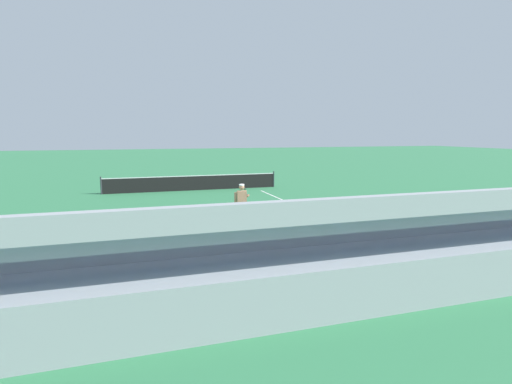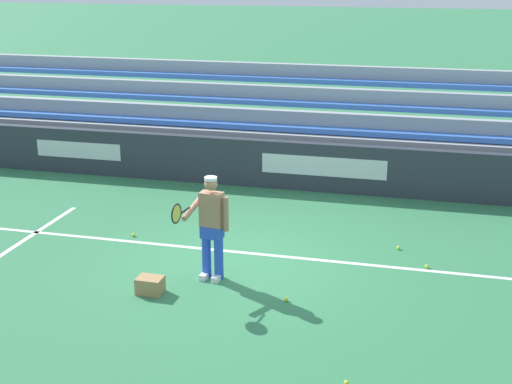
% 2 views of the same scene
% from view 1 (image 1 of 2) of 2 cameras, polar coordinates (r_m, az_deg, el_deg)
% --- Properties ---
extents(ground_plane, '(160.00, 160.00, 0.00)m').
position_cam_1_polar(ground_plane, '(14.86, -2.14, -5.79)').
color(ground_plane, '#337A4C').
extents(court_baseline_white, '(12.00, 0.10, 0.01)m').
position_cam_1_polar(court_baseline_white, '(14.39, -1.60, -6.24)').
color(court_baseline_white, white).
rests_on(court_baseline_white, ground).
extents(court_sideline_white, '(0.10, 12.00, 0.01)m').
position_cam_1_polar(court_sideline_white, '(19.91, 6.20, -2.16)').
color(court_sideline_white, white).
rests_on(court_sideline_white, ground).
extents(court_service_line_white, '(8.22, 0.10, 0.01)m').
position_cam_1_polar(court_service_line_white, '(20.09, -6.36, -2.07)').
color(court_service_line_white, white).
rests_on(court_service_line_white, ground).
extents(back_wall_sponsor_board, '(25.07, 0.25, 1.10)m').
position_cam_1_polar(back_wall_sponsor_board, '(10.63, 4.44, -8.54)').
color(back_wall_sponsor_board, '#2D333D').
rests_on(back_wall_sponsor_board, ground).
extents(bleacher_stand, '(23.82, 2.40, 2.95)m').
position_cam_1_polar(bleacher_stand, '(8.99, 8.87, -10.64)').
color(bleacher_stand, '#9EA3A8').
rests_on(bleacher_stand, ground).
extents(tennis_player, '(0.65, 0.97, 1.71)m').
position_cam_1_polar(tennis_player, '(15.35, -2.03, -1.91)').
color(tennis_player, blue).
rests_on(tennis_player, ground).
extents(ball_box_cardboard, '(0.40, 0.30, 0.26)m').
position_cam_1_polar(ball_box_cardboard, '(16.43, -0.19, -3.93)').
color(ball_box_cardboard, '#A87F51').
rests_on(ball_box_cardboard, ground).
extents(tennis_ball_toward_net, '(0.07, 0.07, 0.07)m').
position_cam_1_polar(tennis_ball_toward_net, '(14.90, 6.95, -5.67)').
color(tennis_ball_toward_net, '#CCE533').
rests_on(tennis_ball_toward_net, ground).
extents(tennis_ball_far_right, '(0.07, 0.07, 0.07)m').
position_cam_1_polar(tennis_ball_far_right, '(13.11, -11.90, -7.76)').
color(tennis_ball_far_right, '#CCE533').
rests_on(tennis_ball_far_right, ground).
extents(tennis_ball_on_baseline, '(0.07, 0.07, 0.07)m').
position_cam_1_polar(tennis_ball_on_baseline, '(13.77, -14.35, -7.06)').
color(tennis_ball_on_baseline, '#CCE533').
rests_on(tennis_ball_on_baseline, ground).
extents(tennis_ball_stray_back, '(0.07, 0.07, 0.07)m').
position_cam_1_polar(tennis_ball_stray_back, '(15.73, -7.30, -4.92)').
color(tennis_ball_stray_back, '#CCE533').
rests_on(tennis_ball_stray_back, ground).
extents(tennis_ball_by_box, '(0.07, 0.07, 0.07)m').
position_cam_1_polar(tennis_ball_by_box, '(17.56, -12.32, -3.64)').
color(tennis_ball_by_box, '#CCE533').
rests_on(tennis_ball_by_box, ground).
extents(tennis_net, '(11.09, 0.09, 1.07)m').
position_cam_1_polar(tennis_net, '(25.82, -9.00, 1.32)').
color(tennis_net, '#33383D').
rests_on(tennis_net, ground).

